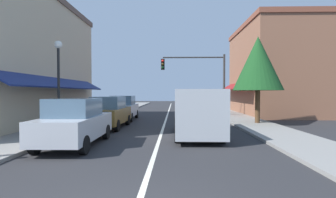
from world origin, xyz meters
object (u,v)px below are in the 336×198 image
at_px(parked_car_nearest_left, 75,122).
at_px(traffic_signal_mast_arm, 201,74).
at_px(parked_car_third_left, 123,108).
at_px(street_lamp_left_near, 58,71).
at_px(van_in_lane, 196,111).
at_px(parked_car_second_left, 109,112).
at_px(tree_right_near, 258,64).

height_order(parked_car_nearest_left, traffic_signal_mast_arm, traffic_signal_mast_arm).
bearing_deg(parked_car_third_left, street_lamp_left_near, -104.62).
relative_size(parked_car_third_left, traffic_signal_mast_arm, 0.76).
distance_m(parked_car_nearest_left, van_in_lane, 5.23).
distance_m(parked_car_third_left, street_lamp_left_near, 7.21).
relative_size(traffic_signal_mast_arm, street_lamp_left_near, 1.22).
bearing_deg(street_lamp_left_near, van_in_lane, -1.27).
bearing_deg(street_lamp_left_near, parked_car_nearest_left, -54.17).
relative_size(parked_car_second_left, traffic_signal_mast_arm, 0.77).
height_order(parked_car_third_left, van_in_lane, van_in_lane).
bearing_deg(parked_car_second_left, van_in_lane, -27.04).
bearing_deg(parked_car_third_left, parked_car_second_left, -89.63).
height_order(van_in_lane, traffic_signal_mast_arm, traffic_signal_mast_arm).
bearing_deg(parked_car_second_left, street_lamp_left_near, -125.18).
bearing_deg(street_lamp_left_near, parked_car_second_left, 53.74).
distance_m(parked_car_third_left, traffic_signal_mast_arm, 7.15).
height_order(parked_car_second_left, parked_car_third_left, same).
bearing_deg(street_lamp_left_near, parked_car_third_left, 76.00).
relative_size(van_in_lane, traffic_signal_mast_arm, 0.96).
xyz_separation_m(parked_car_second_left, street_lamp_left_near, (-1.74, -2.37, 2.13)).
distance_m(traffic_signal_mast_arm, street_lamp_left_near, 12.19).
distance_m(parked_car_second_left, street_lamp_left_near, 3.63).
xyz_separation_m(parked_car_nearest_left, van_in_lane, (4.70, 2.28, 0.27)).
bearing_deg(van_in_lane, tree_right_near, 45.07).
height_order(traffic_signal_mast_arm, tree_right_near, tree_right_near).
height_order(van_in_lane, tree_right_near, tree_right_near).
relative_size(parked_car_third_left, van_in_lane, 0.79).
distance_m(parked_car_second_left, traffic_signal_mast_arm, 9.63).
bearing_deg(parked_car_nearest_left, street_lamp_left_near, 125.13).
xyz_separation_m(parked_car_third_left, street_lamp_left_near, (-1.67, -6.68, 2.13)).
height_order(parked_car_second_left, street_lamp_left_near, street_lamp_left_near).
bearing_deg(van_in_lane, traffic_signal_mast_arm, 82.68).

